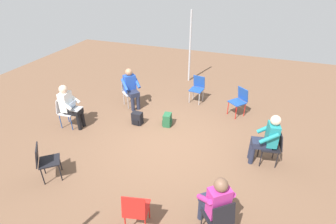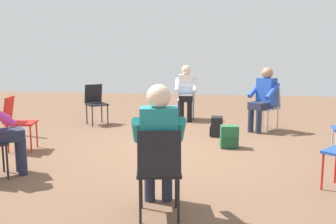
{
  "view_description": "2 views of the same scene",
  "coord_description": "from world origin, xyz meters",
  "px_view_note": "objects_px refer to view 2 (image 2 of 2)",
  "views": [
    {
      "loc": [
        5.05,
        1.83,
        4.01
      ],
      "look_at": [
        -0.23,
        -0.08,
        0.78
      ],
      "focal_mm": 28.0,
      "sensor_mm": 36.0,
      "label": 1
    },
    {
      "loc": [
        -0.66,
        5.66,
        1.52
      ],
      "look_at": [
        0.19,
        -0.22,
        0.57
      ],
      "focal_mm": 40.0,
      "sensor_mm": 36.0,
      "label": 2
    }
  ],
  "objects_px": {
    "chair_east": "(17,119)",
    "chair_south": "(186,97)",
    "person_with_laptop": "(186,90)",
    "backpack_near_laptop_user": "(229,138)",
    "backpack_by_empty_chair": "(217,128)",
    "chair_southwest": "(268,105)",
    "person_in_blue": "(264,96)",
    "chair_southeast": "(96,101)",
    "chair_north": "(159,167)",
    "person_in_teal": "(159,141)"
  },
  "relations": [
    {
      "from": "chair_southwest",
      "to": "backpack_by_empty_chair",
      "type": "height_order",
      "value": "chair_southwest"
    },
    {
      "from": "chair_south",
      "to": "chair_east",
      "type": "distance_m",
      "value": 4.01
    },
    {
      "from": "person_in_blue",
      "to": "chair_southeast",
      "type": "bearing_deg",
      "value": 35.93
    },
    {
      "from": "backpack_near_laptop_user",
      "to": "backpack_by_empty_chair",
      "type": "xyz_separation_m",
      "value": [
        0.21,
        -0.82,
        0.0
      ]
    },
    {
      "from": "chair_north",
      "to": "person_with_laptop",
      "type": "bearing_deg",
      "value": 82.23
    },
    {
      "from": "person_in_blue",
      "to": "backpack_by_empty_chair",
      "type": "distance_m",
      "value": 1.19
    },
    {
      "from": "chair_east",
      "to": "backpack_by_empty_chair",
      "type": "distance_m",
      "value": 3.42
    },
    {
      "from": "backpack_near_laptop_user",
      "to": "backpack_by_empty_chair",
      "type": "height_order",
      "value": "same"
    },
    {
      "from": "chair_east",
      "to": "person_with_laptop",
      "type": "distance_m",
      "value": 3.88
    },
    {
      "from": "chair_southeast",
      "to": "backpack_by_empty_chair",
      "type": "relative_size",
      "value": 2.36
    },
    {
      "from": "chair_east",
      "to": "backpack_by_empty_chair",
      "type": "relative_size",
      "value": 2.36
    },
    {
      "from": "person_in_blue",
      "to": "chair_east",
      "type": "bearing_deg",
      "value": 67.27
    },
    {
      "from": "chair_east",
      "to": "backpack_near_laptop_user",
      "type": "xyz_separation_m",
      "value": [
        -3.28,
        -0.64,
        -0.34
      ]
    },
    {
      "from": "chair_north",
      "to": "backpack_near_laptop_user",
      "type": "distance_m",
      "value": 2.85
    },
    {
      "from": "chair_east",
      "to": "chair_south",
      "type": "bearing_deg",
      "value": 131.76
    },
    {
      "from": "chair_north",
      "to": "person_in_teal",
      "type": "height_order",
      "value": "person_in_teal"
    },
    {
      "from": "person_in_teal",
      "to": "backpack_by_empty_chair",
      "type": "xyz_separation_m",
      "value": [
        -0.5,
        -3.41,
        -0.54
      ]
    },
    {
      "from": "chair_southeast",
      "to": "chair_southwest",
      "type": "relative_size",
      "value": 1.0
    },
    {
      "from": "chair_south",
      "to": "chair_southwest",
      "type": "height_order",
      "value": "same"
    },
    {
      "from": "chair_east",
      "to": "backpack_by_empty_chair",
      "type": "xyz_separation_m",
      "value": [
        -3.07,
        -1.47,
        -0.34
      ]
    },
    {
      "from": "backpack_by_empty_chair",
      "to": "person_in_blue",
      "type": "bearing_deg",
      "value": -145.56
    },
    {
      "from": "chair_south",
      "to": "chair_southwest",
      "type": "distance_m",
      "value": 2.03
    },
    {
      "from": "chair_south",
      "to": "chair_southeast",
      "type": "height_order",
      "value": "same"
    },
    {
      "from": "person_in_teal",
      "to": "backpack_by_empty_chair",
      "type": "bearing_deg",
      "value": 71.03
    },
    {
      "from": "chair_southeast",
      "to": "person_in_teal",
      "type": "xyz_separation_m",
      "value": [
        -2.09,
        4.23,
        0.2
      ]
    },
    {
      "from": "chair_southwest",
      "to": "person_in_teal",
      "type": "height_order",
      "value": "person_in_teal"
    },
    {
      "from": "person_in_blue",
      "to": "backpack_near_laptop_user",
      "type": "bearing_deg",
      "value": 104.52
    },
    {
      "from": "person_with_laptop",
      "to": "backpack_by_empty_chair",
      "type": "xyz_separation_m",
      "value": [
        -0.73,
        1.63,
        -0.53
      ]
    },
    {
      "from": "chair_south",
      "to": "backpack_near_laptop_user",
      "type": "bearing_deg",
      "value": 106.06
    },
    {
      "from": "person_in_teal",
      "to": "person_with_laptop",
      "type": "bearing_deg",
      "value": 81.97
    },
    {
      "from": "person_with_laptop",
      "to": "backpack_by_empty_chair",
      "type": "bearing_deg",
      "value": 110.23
    },
    {
      "from": "chair_south",
      "to": "chair_southeast",
      "type": "relative_size",
      "value": 1.0
    },
    {
      "from": "person_in_teal",
      "to": "person_in_blue",
      "type": "height_order",
      "value": "same"
    },
    {
      "from": "person_with_laptop",
      "to": "person_in_teal",
      "type": "bearing_deg",
      "value": 88.69
    },
    {
      "from": "chair_south",
      "to": "person_in_teal",
      "type": "relative_size",
      "value": 0.69
    },
    {
      "from": "chair_south",
      "to": "backpack_near_laptop_user",
      "type": "xyz_separation_m",
      "value": [
        -0.95,
        2.62,
        -0.34
      ]
    },
    {
      "from": "chair_southeast",
      "to": "chair_north",
      "type": "bearing_deg",
      "value": 75.87
    },
    {
      "from": "chair_north",
      "to": "person_in_teal",
      "type": "relative_size",
      "value": 0.69
    },
    {
      "from": "chair_east",
      "to": "person_in_blue",
      "type": "height_order",
      "value": "person_in_blue"
    },
    {
      "from": "person_with_laptop",
      "to": "backpack_near_laptop_user",
      "type": "height_order",
      "value": "person_with_laptop"
    },
    {
      "from": "person_in_teal",
      "to": "backpack_near_laptop_user",
      "type": "bearing_deg",
      "value": 63.98
    },
    {
      "from": "person_in_blue",
      "to": "backpack_near_laptop_user",
      "type": "xyz_separation_m",
      "value": [
        0.67,
        1.43,
        -0.54
      ]
    },
    {
      "from": "person_in_blue",
      "to": "backpack_by_empty_chair",
      "type": "relative_size",
      "value": 3.44
    },
    {
      "from": "person_in_teal",
      "to": "backpack_by_empty_chair",
      "type": "height_order",
      "value": "person_in_teal"
    },
    {
      "from": "chair_southwest",
      "to": "chair_north",
      "type": "bearing_deg",
      "value": 110.91
    },
    {
      "from": "chair_south",
      "to": "person_with_laptop",
      "type": "xyz_separation_m",
      "value": [
        -0.01,
        0.17,
        0.2
      ]
    },
    {
      "from": "chair_southwest",
      "to": "person_in_blue",
      "type": "bearing_deg",
      "value": 90.0
    },
    {
      "from": "chair_south",
      "to": "chair_east",
      "type": "xyz_separation_m",
      "value": [
        2.33,
        3.26,
        0.0
      ]
    },
    {
      "from": "person_with_laptop",
      "to": "chair_east",
      "type": "bearing_deg",
      "value": 49.0
    },
    {
      "from": "person_with_laptop",
      "to": "person_in_teal",
      "type": "height_order",
      "value": "same"
    }
  ]
}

